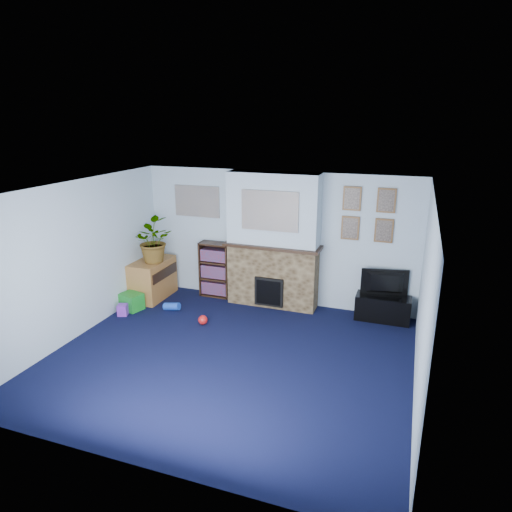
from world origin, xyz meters
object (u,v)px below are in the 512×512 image
at_px(television, 385,283).
at_px(bookshelf, 216,271).
at_px(tv_stand, 383,307).
at_px(sideboard, 153,280).

height_order(television, bookshelf, bookshelf).
relative_size(tv_stand, television, 1.16).
relative_size(television, bookshelf, 0.74).
height_order(television, sideboard, television).
bearing_deg(television, sideboard, -5.48).
bearing_deg(sideboard, tv_stand, 5.36).
distance_m(tv_stand, bookshelf, 3.11).
relative_size(television, sideboard, 0.83).
distance_m(tv_stand, television, 0.42).
bearing_deg(tv_stand, television, 90.00).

